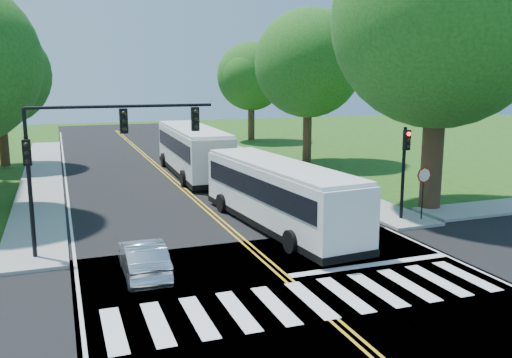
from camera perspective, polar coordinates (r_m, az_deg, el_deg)
name	(u,v)px	position (r m, az deg, el deg)	size (l,w,h in m)	color
ground	(304,294)	(17.83, 5.06, -11.97)	(140.00, 140.00, 0.00)	#1D4C13
road	(182,188)	(34.30, -7.81, -0.91)	(14.00, 96.00, 0.01)	black
cross_road	(304,294)	(17.83, 5.06, -11.95)	(60.00, 12.00, 0.01)	black
center_line	(169,177)	(38.15, -9.11, 0.25)	(0.36, 70.00, 0.01)	gold
edge_line_w	(66,183)	(37.48, -19.36, -0.41)	(0.12, 70.00, 0.01)	silver
edge_line_e	(261,171)	(39.97, 0.49, 0.87)	(0.12, 70.00, 0.01)	silver
crosswalk	(311,300)	(17.41, 5.78, -12.51)	(12.60, 3.00, 0.01)	silver
stop_bar	(371,265)	(20.73, 12.04, -8.82)	(6.60, 0.40, 0.01)	silver
sidewalk_nw	(42,176)	(40.44, -21.57, 0.31)	(2.60, 40.00, 0.15)	gray
sidewalk_ne	(265,163)	(43.26, 0.95, 1.70)	(2.60, 40.00, 0.15)	gray
tree_ne_big	(440,20)	(29.27, 18.85, 15.58)	(10.80, 10.80, 14.91)	#352415
tree_east_mid	(308,64)	(43.08, 5.54, 12.01)	(8.40, 8.40, 11.93)	#352415
tree_east_far	(251,77)	(58.24, -0.51, 10.74)	(7.20, 7.20, 10.34)	#352415
signal_nw	(93,143)	(21.46, -16.75, 3.61)	(7.15, 0.46, 5.66)	black
signal_ne	(405,161)	(26.50, 15.37, 1.88)	(0.30, 0.46, 4.40)	black
stop_sign	(424,181)	(26.76, 17.23, -0.17)	(0.76, 0.08, 2.53)	black
bus_lead	(278,194)	(24.80, 2.34, -1.54)	(3.61, 11.84, 3.01)	white
bus_follow	(193,150)	(38.45, -6.69, 3.07)	(3.45, 13.07, 3.36)	white
hatchback	(143,258)	(19.42, -11.79, -8.15)	(1.38, 3.95, 1.30)	#B6B8BE
suv	(337,203)	(27.15, 8.51, -2.50)	(2.31, 5.01, 1.39)	silver
dark_sedan	(279,183)	(32.56, 2.46, -0.39)	(1.63, 4.00, 1.16)	black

